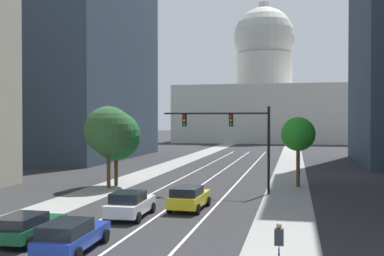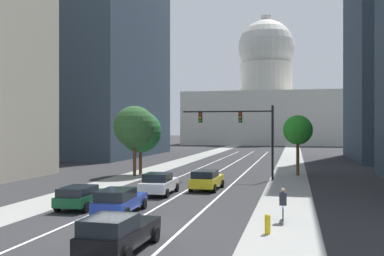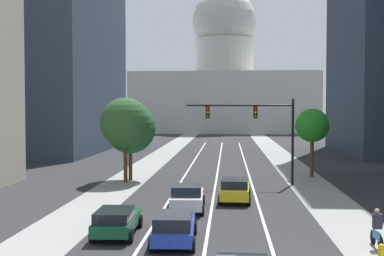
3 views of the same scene
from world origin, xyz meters
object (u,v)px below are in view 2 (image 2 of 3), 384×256
at_px(car_black, 118,232).
at_px(traffic_signal_mast, 243,126).
at_px(capitol_building, 266,102).
at_px(street_tree_mid_left, 134,127).
at_px(fire_hydrant, 268,224).
at_px(cyclist, 283,205).
at_px(car_yellow, 207,180).
at_px(car_green, 82,196).
at_px(car_white, 159,183).
at_px(street_tree_far_right, 298,130).
at_px(street_tree_near_left, 140,132).
at_px(car_blue, 119,201).

relative_size(car_black, traffic_signal_mast, 0.56).
distance_m(capitol_building, street_tree_mid_left, 88.04).
distance_m(traffic_signal_mast, fire_hydrant, 21.59).
height_order(traffic_signal_mast, cyclist, traffic_signal_mast).
height_order(car_black, car_yellow, car_black).
distance_m(car_green, fire_hydrant, 11.82).
xyz_separation_m(traffic_signal_mast, cyclist, (4.03, -18.12, -4.02)).
distance_m(car_white, fire_hydrant, 13.19).
bearing_deg(street_tree_far_right, car_black, -102.90).
bearing_deg(street_tree_near_left, car_black, -72.37).
relative_size(car_green, car_white, 0.97).
height_order(street_tree_near_left, street_tree_far_right, street_tree_near_left).
height_order(car_white, street_tree_far_right, street_tree_far_right).
bearing_deg(car_blue, street_tree_near_left, 13.90).
distance_m(capitol_building, car_blue, 106.57).
bearing_deg(fire_hydrant, car_white, 128.60).
relative_size(traffic_signal_mast, street_tree_far_right, 1.41).
bearing_deg(car_green, car_yellow, -33.18).
distance_m(car_blue, street_tree_mid_left, 19.85).
height_order(capitol_building, car_black, capitol_building).
height_order(car_yellow, street_tree_near_left, street_tree_near_left).
xyz_separation_m(capitol_building, traffic_signal_mast, (3.38, -87.94, -7.21)).
relative_size(car_yellow, traffic_signal_mast, 0.52).
bearing_deg(traffic_signal_mast, cyclist, -77.48).
height_order(car_green, street_tree_near_left, street_tree_near_left).
xyz_separation_m(fire_hydrant, street_tree_far_right, (1.46, 25.51, 4.02)).
bearing_deg(car_yellow, traffic_signal_mast, -12.55).
relative_size(traffic_signal_mast, street_tree_near_left, 1.30).
bearing_deg(cyclist, car_black, 138.08).
bearing_deg(car_blue, car_green, 64.31).
bearing_deg(car_blue, capitol_building, -3.01).
xyz_separation_m(capitol_building, car_yellow, (1.42, -95.45, -11.28)).
relative_size(capitol_building, street_tree_far_right, 7.39).
distance_m(traffic_signal_mast, street_tree_near_left, 10.71).
relative_size(capitol_building, fire_hydrant, 48.62).
distance_m(car_white, street_tree_far_right, 18.40).
bearing_deg(street_tree_far_right, capitol_building, 95.67).
xyz_separation_m(car_yellow, street_tree_near_left, (-8.59, 9.34, 3.54)).
bearing_deg(street_tree_near_left, car_white, -65.14).
height_order(car_black, car_white, car_white).
relative_size(traffic_signal_mast, fire_hydrant, 9.24).
distance_m(capitol_building, street_tree_near_left, 86.76).
bearing_deg(car_black, car_yellow, 1.15).
xyz_separation_m(car_blue, traffic_signal_mast, (4.80, 18.01, 4.12)).
bearing_deg(cyclist, car_white, 47.66).
height_order(car_yellow, car_white, car_white).
distance_m(car_blue, traffic_signal_mast, 19.09).
xyz_separation_m(car_white, street_tree_far_right, (9.69, 15.20, 3.69)).
bearing_deg(capitol_building, street_tree_near_left, -94.75).
bearing_deg(car_white, car_yellow, -44.97).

